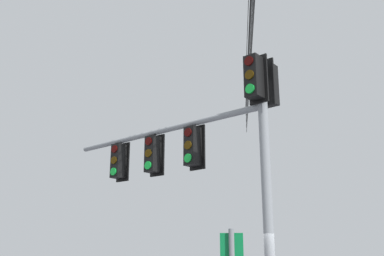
{
  "coord_description": "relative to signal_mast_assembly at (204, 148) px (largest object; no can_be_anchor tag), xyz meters",
  "views": [
    {
      "loc": [
        5.63,
        -7.8,
        2.13
      ],
      "look_at": [
        -1.5,
        -1.04,
        4.93
      ],
      "focal_mm": 41.38,
      "sensor_mm": 36.0,
      "label": 1
    }
  ],
  "objects": [
    {
      "name": "signal_mast_assembly",
      "position": [
        0.0,
        0.0,
        0.0
      ],
      "size": [
        6.18,
        1.19,
        6.11
      ],
      "color": "gray",
      "rests_on": "ground"
    }
  ]
}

